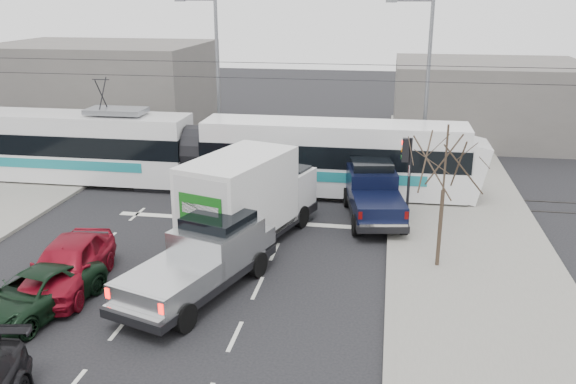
% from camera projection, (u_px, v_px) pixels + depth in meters
% --- Properties ---
extents(ground, '(120.00, 120.00, 0.00)m').
position_uv_depth(ground, '(208.00, 284.00, 20.26)').
color(ground, black).
rests_on(ground, ground).
extents(sidewalk_right, '(6.00, 60.00, 0.15)m').
position_uv_depth(sidewalk_right, '(488.00, 304.00, 18.82)').
color(sidewalk_right, gray).
rests_on(sidewalk_right, ground).
extents(rails, '(60.00, 1.60, 0.03)m').
position_uv_depth(rails, '(267.00, 192.00, 29.63)').
color(rails, '#33302D').
rests_on(rails, ground).
extents(building_left, '(14.00, 10.00, 6.00)m').
position_uv_depth(building_left, '(103.00, 88.00, 42.16)').
color(building_left, '#67615D').
rests_on(building_left, ground).
extents(building_right, '(12.00, 10.00, 5.00)m').
position_uv_depth(building_right, '(487.00, 100.00, 40.10)').
color(building_right, '#67615D').
rests_on(building_right, ground).
extents(bare_tree, '(2.40, 2.40, 5.00)m').
position_uv_depth(bare_tree, '(445.00, 165.00, 20.23)').
color(bare_tree, '#47382B').
rests_on(bare_tree, ground).
extents(traffic_signal, '(0.44, 0.44, 3.60)m').
position_uv_depth(traffic_signal, '(407.00, 162.00, 24.48)').
color(traffic_signal, black).
rests_on(traffic_signal, ground).
extents(street_lamp_near, '(2.38, 0.25, 9.00)m').
position_uv_depth(street_lamp_near, '(424.00, 79.00, 30.65)').
color(street_lamp_near, slate).
rests_on(street_lamp_near, ground).
extents(street_lamp_far, '(2.38, 0.25, 9.00)m').
position_uv_depth(street_lamp_far, '(214.00, 70.00, 34.33)').
color(street_lamp_far, slate).
rests_on(street_lamp_far, ground).
extents(catenary, '(60.00, 0.20, 7.00)m').
position_uv_depth(catenary, '(266.00, 113.00, 28.43)').
color(catenary, black).
rests_on(catenary, ground).
extents(tram, '(25.73, 2.71, 5.25)m').
position_uv_depth(tram, '(196.00, 151.00, 29.73)').
color(tram, white).
rests_on(tram, ground).
extents(silver_pickup, '(4.09, 6.75, 2.32)m').
position_uv_depth(silver_pickup, '(205.00, 257.00, 19.58)').
color(silver_pickup, black).
rests_on(silver_pickup, ground).
extents(box_truck, '(4.55, 7.56, 3.58)m').
position_uv_depth(box_truck, '(248.00, 199.00, 23.14)').
color(box_truck, black).
rests_on(box_truck, ground).
extents(navy_pickup, '(2.92, 5.76, 2.31)m').
position_uv_depth(navy_pickup, '(373.00, 192.00, 25.99)').
color(navy_pickup, black).
rests_on(navy_pickup, ground).
extents(green_car, '(3.10, 4.93, 1.27)m').
position_uv_depth(green_car, '(35.00, 293.00, 18.31)').
color(green_car, black).
rests_on(green_car, ground).
extents(red_car, '(2.49, 5.02, 1.64)m').
position_uv_depth(red_car, '(68.00, 264.00, 19.82)').
color(red_car, maroon).
rests_on(red_car, ground).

